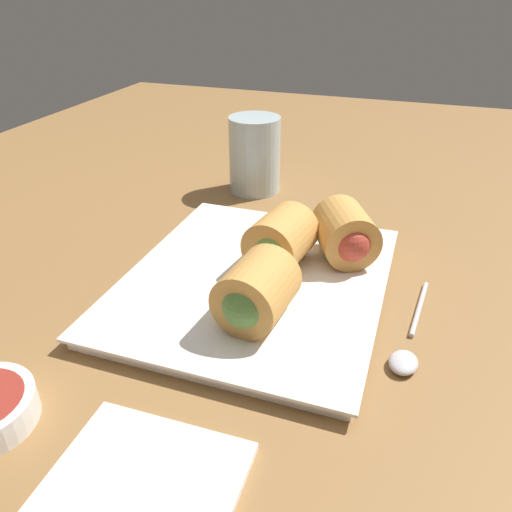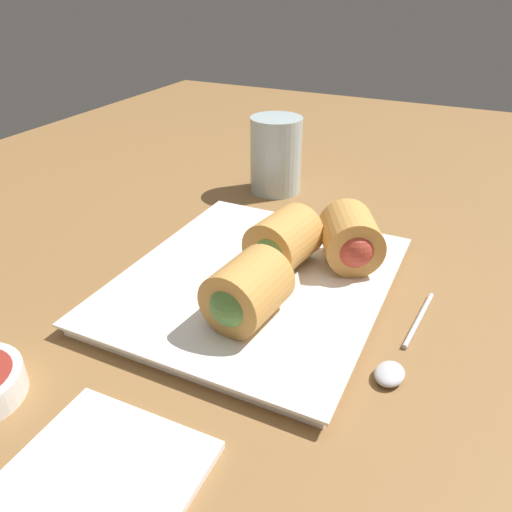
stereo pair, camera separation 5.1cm
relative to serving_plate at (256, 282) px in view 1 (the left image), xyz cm
name	(u,v)px [view 1 (the left image)]	position (x,y,z in cm)	size (l,w,h in cm)	color
table_surface	(278,286)	(2.63, -1.66, -1.76)	(180.00, 140.00, 2.00)	olive
serving_plate	(256,282)	(0.00, 0.00, 0.00)	(30.60, 26.10, 1.50)	white
roll_front_left	(255,293)	(-7.25, -2.37, 3.78)	(8.07, 6.73, 6.07)	#D19347
roll_front_right	(282,241)	(2.78, -1.93, 3.78)	(8.19, 7.05, 6.07)	#D19347
roll_back_left	(346,234)	(6.56, -8.01, 3.78)	(8.75, 8.46, 6.07)	#D19347
spoon	(407,349)	(-5.36, -15.88, -0.28)	(15.36, 2.86, 1.09)	silver
drinking_glass	(255,155)	(25.48, 9.04, 4.76)	(7.54, 7.54, 11.05)	silver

